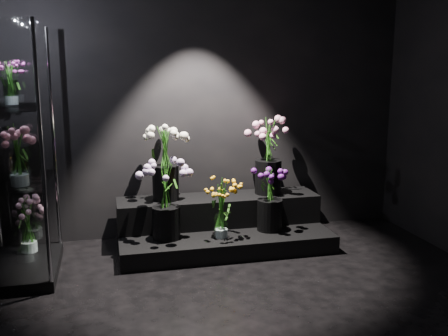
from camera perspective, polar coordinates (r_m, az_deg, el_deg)
name	(u,v)px	position (r m, az deg, el deg)	size (l,w,h in m)	color
floor	(272,325)	(3.45, 5.45, -17.46)	(4.00, 4.00, 0.00)	black
wall_back	(209,95)	(4.97, -1.76, 8.33)	(4.00, 4.00, 0.00)	black
display_riser	(221,225)	(4.82, -0.29, -6.55)	(1.95, 0.87, 0.43)	black
display_case	(15,153)	(4.25, -22.80, 1.54)	(0.55, 0.91, 2.00)	black
bouquet_orange_bells	(221,208)	(4.46, -0.33, -4.63)	(0.32, 0.32, 0.52)	white
bouquet_lilac	(166,194)	(4.43, -6.69, -2.98)	(0.42, 0.42, 0.71)	black
bouquet_purple	(270,196)	(4.66, 5.29, -3.18)	(0.38, 0.38, 0.61)	black
bouquet_cream_roses	(165,156)	(4.69, -6.76, 1.31)	(0.49, 0.49, 0.70)	black
bouquet_pink_roses	(269,151)	(4.92, 5.12, 1.99)	(0.43, 0.43, 0.75)	black
bouquet_case_pink	(18,154)	(4.06, -22.49, 1.46)	(0.29, 0.29, 0.47)	white
bouquet_case_magenta	(10,82)	(4.39, -23.25, 9.07)	(0.23, 0.23, 0.35)	white
bouquet_case_base_pink	(27,223)	(4.64, -21.54, -5.89)	(0.37, 0.37, 0.49)	white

